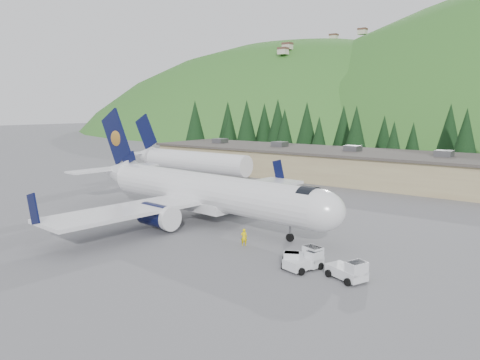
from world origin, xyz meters
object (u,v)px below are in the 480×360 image
Objects in this scene: baggage_tug_b at (349,271)px; baggage_tug_c at (306,260)px; baggage_tug_d at (292,259)px; ramp_worker at (244,237)px; baggage_tug_a at (308,259)px; airliner at (200,191)px; terminal_building at (326,163)px; second_airliner at (184,160)px.

baggage_tug_c is (-3.79, 0.33, 0.01)m from baggage_tug_b.
baggage_tug_d is 1.83× the size of ramp_worker.
baggage_tug_a reaches higher than baggage_tug_d.
baggage_tug_a is 1.85× the size of ramp_worker.
baggage_tug_b is at bearing -80.08° from baggage_tug_c.
baggage_tug_b is 1.16× the size of baggage_tug_d.
terminal_building is at bearing 100.49° from airliner.
second_airliner is at bearing 168.94° from baggage_tug_b.
baggage_tug_a is 0.04× the size of terminal_building.
second_airliner is 50.27m from baggage_tug_c.
baggage_tug_d is (20.24, -44.96, -1.99)m from terminal_building.
baggage_tug_d is (-4.90, -0.01, -0.10)m from baggage_tug_b.
baggage_tug_c reaches higher than baggage_tug_a.
terminal_building is 24.05× the size of baggage_tug_d.
second_airliner is at bearing 70.16° from baggage_tug_c.
baggage_tug_b is at bearing -32.72° from second_airliner.
airliner is 11.09× the size of baggage_tug_b.
baggage_tug_a is 0.88× the size of baggage_tug_b.
baggage_tug_b is (21.23, -7.04, -2.62)m from airliner.
baggage_tug_b reaches higher than baggage_tug_a.
baggage_tug_d is at bearing -65.76° from terminal_building.
second_airliner is at bearing -141.22° from terminal_building.
baggage_tug_b is 1.00× the size of baggage_tug_c.
airliner reaches higher than terminal_building.
baggage_tug_a is 1.27m from baggage_tug_d.
baggage_tug_a is 4.01m from baggage_tug_b.
ramp_worker is at bearing -38.43° from second_airliner.
airliner reaches higher than ramp_worker.
baggage_tug_c is (0.13, -0.48, 0.08)m from baggage_tug_a.
baggage_tug_b reaches higher than ramp_worker.
baggage_tug_c is 0.05× the size of terminal_building.
airliner is at bearing -84.12° from terminal_building.
baggage_tug_b is 0.05× the size of terminal_building.
baggage_tug_c is 49.49m from terminal_building.
terminal_building is at bearing 38.78° from second_airliner.
second_airliner is 8.05× the size of baggage_tug_c.
baggage_tug_c is at bearing 78.21° from baggage_tug_d.
baggage_tug_c is at bearing -163.33° from baggage_tug_b.
baggage_tug_b is 11.67m from ramp_worker.
baggage_tug_c is at bearing 130.73° from ramp_worker.
baggage_tug_b is at bearing -1.63° from baggage_tug_a.
baggage_tug_a is 1.01× the size of baggage_tug_d.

